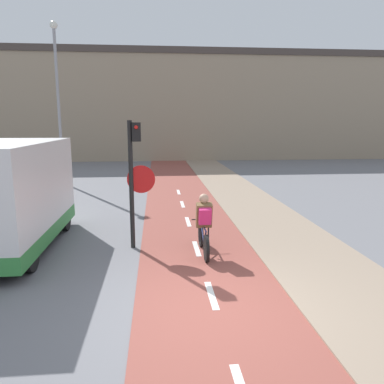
% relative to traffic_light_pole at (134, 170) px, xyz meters
% --- Properties ---
extents(ground_plane, '(120.00, 120.00, 0.00)m').
position_rel_traffic_light_pole_xyz_m(ground_plane, '(1.46, -3.29, -1.92)').
color(ground_plane, slate).
extents(bike_lane, '(2.71, 60.00, 0.02)m').
position_rel_traffic_light_pole_xyz_m(bike_lane, '(1.46, -3.29, -1.91)').
color(bike_lane, brown).
rests_on(bike_lane, ground_plane).
extents(sidewalk_strip, '(2.40, 60.00, 0.05)m').
position_rel_traffic_light_pole_xyz_m(sidewalk_strip, '(4.02, -3.29, -1.89)').
color(sidewalk_strip, gray).
rests_on(sidewalk_strip, ground_plane).
extents(building_row_background, '(60.00, 5.20, 8.68)m').
position_rel_traffic_light_pole_xyz_m(building_row_background, '(1.46, 23.30, 2.43)').
color(building_row_background, gray).
rests_on(building_row_background, ground_plane).
extents(traffic_light_pole, '(0.67, 0.25, 3.09)m').
position_rel_traffic_light_pole_xyz_m(traffic_light_pole, '(0.00, 0.00, 0.00)').
color(traffic_light_pole, black).
rests_on(traffic_light_pole, ground_plane).
extents(street_lamp_far, '(0.36, 0.36, 7.70)m').
position_rel_traffic_light_pole_xyz_m(street_lamp_far, '(-4.17, 10.21, 2.71)').
color(street_lamp_far, gray).
rests_on(street_lamp_far, ground_plane).
extents(cyclist_near, '(0.46, 1.66, 1.44)m').
position_rel_traffic_light_pole_xyz_m(cyclist_near, '(1.59, -0.66, -1.22)').
color(cyclist_near, black).
rests_on(cyclist_near, ground_plane).
extents(van, '(2.01, 4.66, 2.59)m').
position_rel_traffic_light_pole_xyz_m(van, '(-3.00, 0.18, -0.64)').
color(van, silver).
rests_on(van, ground_plane).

